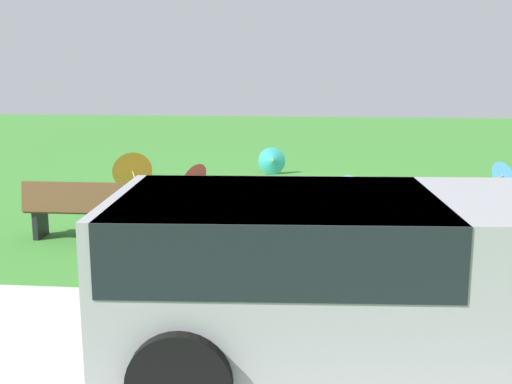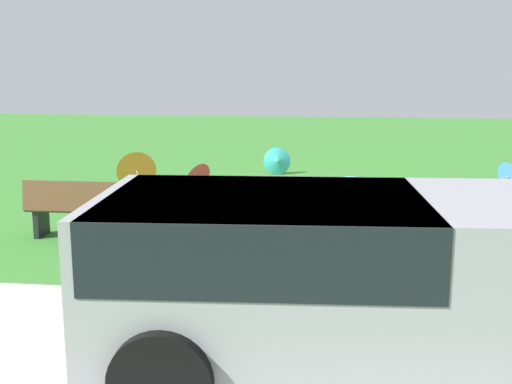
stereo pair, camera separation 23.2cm
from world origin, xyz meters
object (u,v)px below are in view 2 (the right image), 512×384
(parasol_red_0, at_px, (195,177))
(parasol_teal_1, at_px, (277,161))
(parasol_blue_0, at_px, (341,193))
(parasol_orange_0, at_px, (136,169))
(parasol_blue_1, at_px, (511,176))
(parasol_yellow_0, at_px, (226,199))
(park_bench, at_px, (79,208))
(van_dark, at_px, (355,270))

(parasol_red_0, bearing_deg, parasol_teal_1, -120.07)
(parasol_blue_0, distance_m, parasol_orange_0, 4.71)
(parasol_orange_0, xyz_separation_m, parasol_blue_1, (-7.81, -0.84, -0.11))
(parasol_yellow_0, bearing_deg, park_bench, 41.43)
(parasol_orange_0, distance_m, parasol_teal_1, 3.53)
(van_dark, height_order, parasol_red_0, van_dark)
(park_bench, relative_size, parasol_yellow_0, 2.11)
(van_dark, relative_size, parasol_orange_0, 5.25)
(parasol_blue_1, bearing_deg, park_bench, 32.11)
(parasol_orange_0, height_order, parasol_red_0, parasol_orange_0)
(parasol_blue_1, bearing_deg, parasol_yellow_0, 28.27)
(parasol_yellow_0, xyz_separation_m, parasol_orange_0, (2.28, -2.13, 0.12))
(parasol_yellow_0, bearing_deg, parasol_red_0, -62.33)
(parasol_blue_0, bearing_deg, van_dark, 90.68)
(van_dark, height_order, park_bench, van_dark)
(parasol_teal_1, bearing_deg, van_dark, 98.96)
(parasol_teal_1, bearing_deg, park_bench, 67.84)
(park_bench, relative_size, parasol_red_0, 2.06)
(parasol_yellow_0, relative_size, parasol_red_0, 0.98)
(park_bench, bearing_deg, parasol_yellow_0, -138.57)
(van_dark, distance_m, park_bench, 5.53)
(parasol_yellow_0, height_order, parasol_teal_1, parasol_teal_1)
(van_dark, bearing_deg, parasol_red_0, -67.73)
(van_dark, bearing_deg, parasol_blue_0, -89.32)
(parasol_blue_0, bearing_deg, parasol_orange_0, -25.07)
(parasol_yellow_0, distance_m, parasol_blue_1, 6.27)
(parasol_blue_1, bearing_deg, van_dark, 67.76)
(van_dark, height_order, parasol_blue_0, van_dark)
(park_bench, relative_size, parasol_blue_0, 1.35)
(parasol_yellow_0, relative_size, parasol_teal_1, 1.05)
(park_bench, height_order, parasol_orange_0, park_bench)
(van_dark, height_order, parasol_orange_0, van_dark)
(parasol_red_0, bearing_deg, van_dark, 112.27)
(parasol_orange_0, height_order, parasol_blue_1, parasol_orange_0)
(park_bench, distance_m, parasol_blue_1, 8.82)
(parasol_blue_0, distance_m, parasol_blue_1, 4.53)
(parasol_orange_0, relative_size, parasol_red_0, 1.15)
(parasol_red_0, bearing_deg, parasol_blue_0, 150.38)
(parasol_yellow_0, distance_m, parasol_orange_0, 3.13)
(parasol_blue_1, relative_size, parasol_teal_1, 0.95)
(van_dark, bearing_deg, parasol_blue_1, -112.24)
(park_bench, relative_size, parasol_orange_0, 1.79)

